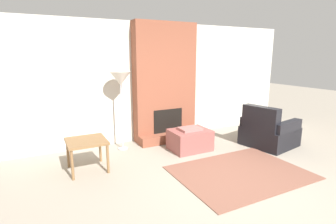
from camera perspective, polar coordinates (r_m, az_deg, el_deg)
The scene contains 8 objects.
ground_plane at distance 4.11m, azimuth 16.87°, elevation -15.80°, with size 24.00×24.00×0.00m, color gray.
wall_back at distance 6.05m, azimuth -1.46°, elevation 6.59°, with size 6.92×0.06×2.60m, color beige.
fireplace at distance 5.87m, azimuth -0.61°, elevation 5.69°, with size 1.43×0.56×2.60m.
ottoman at distance 5.38m, azimuth 4.76°, elevation -5.98°, with size 0.79×0.61×0.47m.
armchair at distance 5.97m, azimuth 20.82°, elevation -4.33°, with size 1.10×1.09×0.89m.
side_table at distance 4.57m, azimuth -17.31°, elevation -6.69°, with size 0.63×0.62×0.53m.
floor_lamp_left at distance 5.24m, azimuth -10.31°, elevation 6.75°, with size 0.41×0.41×1.59m.
area_rug at distance 4.59m, azimuth 15.46°, elevation -12.58°, with size 2.10×1.56×0.01m, color brown.
Camera 1 is at (-2.60, -2.56, 1.90)m, focal length 28.00 mm.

